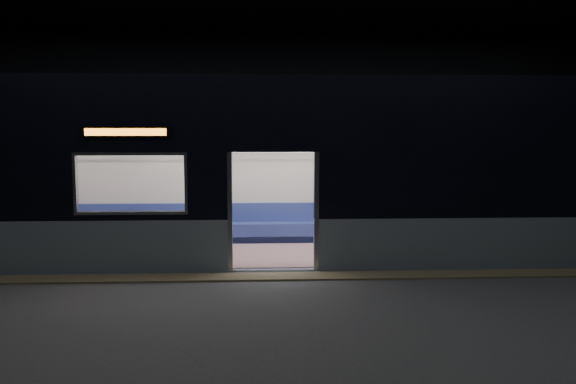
{
  "coord_description": "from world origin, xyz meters",
  "views": [
    {
      "loc": [
        -0.28,
        -9.29,
        2.42
      ],
      "look_at": [
        0.32,
        2.3,
        1.24
      ],
      "focal_mm": 38.0,
      "sensor_mm": 36.0,
      "label": 1
    }
  ],
  "objects": [
    {
      "name": "station_floor",
      "position": [
        0.0,
        0.0,
        -0.01
      ],
      "size": [
        24.0,
        14.0,
        0.01
      ],
      "primitive_type": "cube",
      "color": "#47494C",
      "rests_on": "ground"
    },
    {
      "name": "passenger",
      "position": [
        2.74,
        3.55,
        0.84
      ],
      "size": [
        0.45,
        0.76,
        1.46
      ],
      "rotation": [
        0.0,
        0.0,
        -0.09
      ],
      "color": "black",
      "rests_on": "metro_car"
    },
    {
      "name": "tactile_strip",
      "position": [
        0.0,
        0.55,
        0.01
      ],
      "size": [
        22.8,
        0.5,
        0.03
      ],
      "primitive_type": "cube",
      "color": "#8C7F59",
      "rests_on": "station_floor"
    },
    {
      "name": "metro_car",
      "position": [
        -0.0,
        2.54,
        1.85
      ],
      "size": [
        18.0,
        3.04,
        3.35
      ],
      "color": "#85969F",
      "rests_on": "station_floor"
    },
    {
      "name": "transit_map",
      "position": [
        4.85,
        3.85,
        1.5
      ],
      "size": [
        1.08,
        0.03,
        0.7
      ],
      "primitive_type": "cube",
      "color": "white",
      "rests_on": "metro_car"
    },
    {
      "name": "station_envelope",
      "position": [
        0.0,
        0.0,
        3.66
      ],
      "size": [
        24.0,
        14.0,
        5.0
      ],
      "color": "black",
      "rests_on": "station_floor"
    },
    {
      "name": "handbag",
      "position": [
        2.77,
        3.3,
        0.7
      ],
      "size": [
        0.35,
        0.32,
        0.15
      ],
      "primitive_type": "cube",
      "rotation": [
        0.0,
        0.0,
        0.26
      ],
      "color": "black",
      "rests_on": "passenger"
    }
  ]
}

